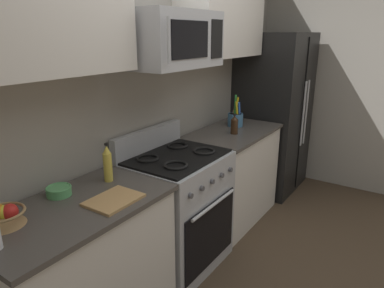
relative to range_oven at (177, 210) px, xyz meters
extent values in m
cube|color=#9E998E|center=(0.00, 0.37, 0.83)|extent=(8.00, 0.10, 2.60)
cube|color=silver|center=(-0.92, 0.00, -0.03)|extent=(1.02, 0.56, 0.88)
cube|color=#4C4742|center=(-0.92, 0.00, 0.42)|extent=(1.06, 0.60, 0.03)
cube|color=#B2B5BA|center=(0.00, 0.00, -0.02)|extent=(0.76, 0.60, 0.91)
cube|color=black|center=(0.00, -0.31, -0.11)|extent=(0.67, 0.01, 0.51)
cylinder|color=#B2B5BA|center=(0.00, -0.33, 0.15)|extent=(0.57, 0.02, 0.02)
cube|color=black|center=(0.00, 0.00, 0.44)|extent=(0.73, 0.54, 0.02)
cube|color=#B2B5BA|center=(0.00, 0.27, 0.53)|extent=(0.76, 0.06, 0.18)
torus|color=black|center=(-0.18, -0.13, 0.46)|extent=(0.17, 0.17, 0.02)
torus|color=black|center=(0.18, -0.13, 0.46)|extent=(0.17, 0.17, 0.02)
torus|color=black|center=(-0.18, 0.12, 0.46)|extent=(0.17, 0.17, 0.02)
torus|color=black|center=(0.18, 0.12, 0.46)|extent=(0.17, 0.17, 0.02)
cylinder|color=#4C4C51|center=(-0.27, -0.32, 0.32)|extent=(0.04, 0.02, 0.04)
cylinder|color=#4C4C51|center=(-0.14, -0.32, 0.32)|extent=(0.04, 0.02, 0.04)
cylinder|color=#4C4C51|center=(0.00, -0.32, 0.32)|extent=(0.04, 0.02, 0.04)
cylinder|color=#4C4C51|center=(0.14, -0.32, 0.32)|extent=(0.04, 0.02, 0.04)
cylinder|color=#4C4C51|center=(0.27, -0.32, 0.32)|extent=(0.04, 0.02, 0.04)
cube|color=silver|center=(0.91, 0.00, -0.03)|extent=(1.00, 0.56, 0.88)
cube|color=#4C4742|center=(0.91, 0.00, 0.42)|extent=(1.04, 0.60, 0.03)
cube|color=black|center=(1.88, -0.02, 0.43)|extent=(0.85, 0.67, 1.80)
cube|color=black|center=(1.88, -0.36, 0.43)|extent=(0.01, 0.01, 1.71)
cylinder|color=#B2B5BA|center=(1.83, -0.38, 0.47)|extent=(0.02, 0.02, 0.72)
cylinder|color=#B2B5BA|center=(1.93, -0.38, 0.47)|extent=(0.02, 0.02, 0.72)
cube|color=#9E998E|center=(2.41, -0.65, 0.83)|extent=(0.10, 8.00, 2.60)
cube|color=#B2B5BA|center=(0.00, 0.03, 1.28)|extent=(0.73, 0.40, 0.37)
cube|color=black|center=(-0.07, -0.17, 1.28)|extent=(0.40, 0.01, 0.23)
cube|color=black|center=(0.26, -0.17, 1.28)|extent=(0.15, 0.01, 0.26)
cylinder|color=#B2B5BA|center=(-0.33, -0.20, 1.28)|extent=(0.02, 0.02, 0.26)
cube|color=silver|center=(0.92, 0.15, 1.47)|extent=(1.03, 0.34, 0.72)
cylinder|color=teal|center=(1.08, 0.07, 0.50)|extent=(0.15, 0.15, 0.13)
cylinder|color=black|center=(1.08, 0.07, 0.51)|extent=(0.12, 0.12, 0.11)
cylinder|color=blue|center=(1.08, 0.03, 0.57)|extent=(0.06, 0.02, 0.22)
cylinder|color=green|center=(1.08, 0.07, 0.60)|extent=(0.05, 0.03, 0.29)
cylinder|color=olive|center=(1.09, 0.09, 0.58)|extent=(0.07, 0.04, 0.23)
cylinder|color=green|center=(1.08, 0.07, 0.59)|extent=(0.08, 0.03, 0.25)
cylinder|color=yellow|center=(1.08, 0.07, 0.59)|extent=(0.03, 0.05, 0.26)
cylinder|color=yellow|center=(1.06, 0.04, 0.57)|extent=(0.04, 0.04, 0.23)
cone|color=#9E7A4C|center=(-1.24, 0.12, 0.47)|extent=(0.20, 0.20, 0.07)
torus|color=#9E7A4C|center=(-1.24, 0.12, 0.50)|extent=(0.21, 0.21, 0.01)
sphere|color=red|center=(-1.21, 0.10, 0.50)|extent=(0.08, 0.08, 0.08)
sphere|color=yellow|center=(-1.23, 0.12, 0.50)|extent=(0.08, 0.08, 0.08)
cube|color=tan|center=(-0.77, -0.14, 0.44)|extent=(0.29, 0.22, 0.02)
cylinder|color=#382314|center=(0.82, -0.06, 0.50)|extent=(0.07, 0.07, 0.13)
cone|color=#382314|center=(0.82, -0.06, 0.59)|extent=(0.06, 0.06, 0.04)
cylinder|color=black|center=(0.82, -0.06, 0.61)|extent=(0.03, 0.03, 0.01)
cylinder|color=gold|center=(-0.58, 0.10, 0.53)|extent=(0.05, 0.05, 0.18)
cone|color=gold|center=(-0.58, 0.10, 0.64)|extent=(0.05, 0.05, 0.05)
cylinder|color=black|center=(-0.58, 0.10, 0.68)|extent=(0.02, 0.02, 0.01)
cylinder|color=#59AD66|center=(-0.89, 0.17, 0.46)|extent=(0.14, 0.14, 0.05)
torus|color=#59AD66|center=(-0.89, 0.17, 0.48)|extent=(0.14, 0.14, 0.01)
camera|label=1|loc=(-1.97, -1.47, 1.32)|focal=32.72mm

